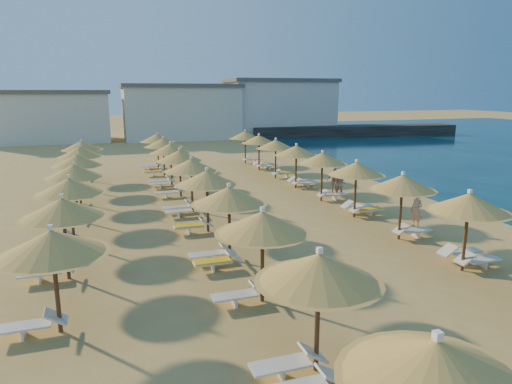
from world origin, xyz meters
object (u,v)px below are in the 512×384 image
object	(u,v)px
jetty	(354,131)
beachgoer_b	(340,184)
beachgoer_c	(334,181)
parasol_row_east	(338,164)
parasol_row_west	(198,172)
beachgoer_a	(417,210)

from	to	relation	value
jetty	beachgoer_b	distance (m)	39.71
beachgoer_c	beachgoer_b	bearing A→B (deg)	-72.08
jetty	beachgoer_b	bearing A→B (deg)	-113.96
parasol_row_east	beachgoer_b	xyz separation A→B (m)	(1.63, 2.65, -1.73)
parasol_row_west	beachgoer_a	bearing A→B (deg)	-24.36
beachgoer_c	beachgoer_a	distance (m)	7.80
beachgoer_c	beachgoer_a	size ratio (longest dim) A/B	0.99
jetty	parasol_row_west	world-z (taller)	parasol_row_west
jetty	beachgoer_b	size ratio (longest dim) A/B	19.45
parasol_row_west	beachgoer_c	xyz separation A→B (m)	(9.41, 3.43, -1.67)
beachgoer_b	beachgoer_c	bearing A→B (deg)	135.69
jetty	beachgoer_c	distance (m)	39.02
parasol_row_east	parasol_row_west	size ratio (longest dim) A/B	1.00
beachgoer_c	beachgoer_a	xyz separation A→B (m)	(0.22, -7.79, 0.01)
parasol_row_west	beachgoer_a	distance (m)	10.70
parasol_row_west	beachgoer_c	bearing A→B (deg)	20.04
beachgoer_a	parasol_row_east	bearing A→B (deg)	-167.68
parasol_row_east	beachgoer_c	xyz separation A→B (m)	(1.68, 3.43, -1.67)
beachgoer_a	beachgoer_c	bearing A→B (deg)	170.39
parasol_row_east	beachgoer_b	world-z (taller)	parasol_row_east
beachgoer_b	beachgoer_c	world-z (taller)	beachgoer_c
beachgoer_b	beachgoer_c	xyz separation A→B (m)	(0.05, 0.78, 0.06)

